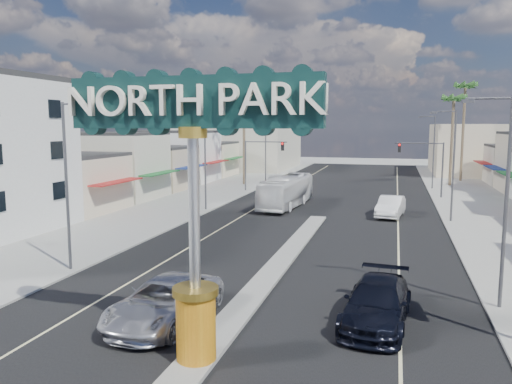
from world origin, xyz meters
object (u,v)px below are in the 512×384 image
Objects in this scene: gateway_sign at (193,185)px; streetlight_l_near at (69,178)px; streetlight_r_mid at (452,160)px; traffic_signal_right at (425,158)px; palm_left_far at (244,97)px; streetlight_r_far at (432,148)px; palm_right_mid at (454,103)px; streetlight_l_far at (267,146)px; suv_right at (377,303)px; streetlight_r_near at (503,192)px; suv_left at (165,301)px; traffic_signal_left at (260,156)px; palm_right_far at (465,92)px; city_bus at (286,191)px; car_parked_right at (391,206)px; streetlight_l_mid at (207,156)px.

gateway_sign is 13.19m from streetlight_l_near.
streetlight_r_mid is at bearing 43.79° from streetlight_l_near.
palm_left_far reaches higher than traffic_signal_right.
streetlight_r_far is 0.74× the size of palm_right_mid.
streetlight_l_far reaches higher than suv_right.
streetlight_l_near is 51.92m from palm_right_mid.
palm_left_far reaches higher than streetlight_r_mid.
streetlight_r_near and streetlight_r_far have the same top height.
suv_right is (-4.84, -2.98, -4.21)m from streetlight_r_near.
streetlight_r_far is 45.43m from suv_right.
streetlight_l_near is 1.46× the size of suv_left.
streetlight_l_near is 1.00× the size of streetlight_l_far.
palm_left_far is at bearing 122.43° from traffic_signal_left.
traffic_signal_right is at bearing -107.90° from palm_right_far.
city_bus is (-16.88, -21.89, -9.09)m from palm_right_mid.
gateway_sign is at bearing -44.87° from suv_left.
suv_right is (-4.84, -44.98, -4.21)m from streetlight_r_far.
streetlight_r_near is (20.87, 0.00, 0.00)m from streetlight_l_near.
palm_right_far reaches higher than palm_left_far.
streetlight_l_near reaches higher than car_parked_right.
traffic_signal_left is 26.01m from palm_right_mid.
streetlight_l_near is 1.53× the size of suv_right.
palm_right_far is at bearing 81.18° from car_parked_right.
traffic_signal_right is at bearing 60.01° from streetlight_l_near.
streetlight_l_mid is 26.65m from suv_left.
streetlight_r_far reaches higher than city_bus.
suv_left is 1.05× the size of suv_right.
palm_left_far is (-2.57, 40.00, 6.43)m from streetlight_l_near.
streetlight_r_mid reaches higher than suv_left.
city_bus is at bearing 74.80° from streetlight_l_near.
streetlight_r_near is at bearing -90.00° from streetlight_r_far.
suv_left is at bearing -117.35° from streetlight_r_mid.
streetlight_l_far is (-1.25, 8.01, 0.79)m from traffic_signal_left.
streetlight_r_near reaches higher than suv_right.
streetlight_l_far reaches higher than suv_left.
streetlight_l_near and streetlight_l_far have the same top height.
palm_left_far reaches higher than streetlight_r_far.
city_bus is at bearing -127.64° from palm_right_mid.
palm_right_mid reaches higher than streetlight_r_near.
streetlight_r_mid is 1.46× the size of suv_left.
gateway_sign is 0.70× the size of palm_left_far.
streetlight_l_near reaches higher than traffic_signal_right.
palm_right_mid is 2.24× the size of car_parked_right.
palm_right_far reaches higher than gateway_sign.
palm_left_far is at bearing -142.08° from streetlight_l_far.
suv_left is at bearing -106.93° from palm_right_mid.
palm_right_mid is (23.43, 26.00, 5.54)m from streetlight_l_mid.
traffic_signal_left is at bearing -151.58° from palm_right_mid.
streetlight_l_far is at bearing 114.77° from suv_right.
gateway_sign reaches higher than suv_right.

